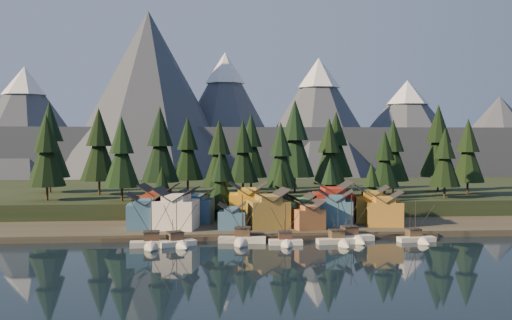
{
  "coord_description": "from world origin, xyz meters",
  "views": [
    {
      "loc": [
        -16.11,
        -118.03,
        23.55
      ],
      "look_at": [
        -2.89,
        30.0,
        18.36
      ],
      "focal_mm": 40.0,
      "sensor_mm": 36.0,
      "label": 1
    }
  ],
  "objects": [
    {
      "name": "tree_hill_14",
      "position": [
        64.0,
        72.0,
        22.31
      ],
      "size": [
        12.8,
        12.8,
        29.82
      ],
      "color": "#332319",
      "rests_on": "hillside"
    },
    {
      "name": "tree_hill_7",
      "position": [
        6.0,
        48.0,
        18.55
      ],
      "size": [
        9.86,
        9.86,
        22.96
      ],
      "color": "#332319",
      "rests_on": "hillside"
    },
    {
      "name": "boat_4",
      "position": [
        14.28,
        7.66,
        1.95
      ],
      "size": [
        10.54,
        11.37,
        10.84
      ],
      "rotation": [
        0.0,
        0.0,
        0.07
      ],
      "color": "silver",
      "rests_on": "ground"
    },
    {
      "name": "house_front_0",
      "position": [
        -31.02,
        25.42,
        6.17
      ],
      "size": [
        9.17,
        8.7,
        8.89
      ],
      "rotation": [
        0.0,
        0.0,
        0.03
      ],
      "color": "teal",
      "rests_on": "shore_strip"
    },
    {
      "name": "tree_hill_6",
      "position": [
        -4.0,
        65.0,
        19.22
      ],
      "size": [
        10.38,
        10.38,
        24.18
      ],
      "color": "#332319",
      "rests_on": "hillside"
    },
    {
      "name": "tree_shore_2",
      "position": [
        5.0,
        40.0,
        10.2
      ],
      "size": [
        6.84,
        6.84,
        15.94
      ],
      "color": "#332319",
      "rests_on": "shore_strip"
    },
    {
      "name": "tree_hill_3",
      "position": [
        -30.0,
        60.0,
        21.31
      ],
      "size": [
        12.02,
        12.02,
        28.0
      ],
      "color": "#332319",
      "rests_on": "hillside"
    },
    {
      "name": "house_front_4",
      "position": [
        9.31,
        21.36,
        5.23
      ],
      "size": [
        8.09,
        8.55,
        7.11
      ],
      "rotation": [
        0.0,
        0.0,
        0.17
      ],
      "color": "#9C6237",
      "rests_on": "shore_strip"
    },
    {
      "name": "house_back_3",
      "position": [
        9.36,
        33.12,
        5.54
      ],
      "size": [
        8.57,
        7.89,
        7.69
      ],
      "rotation": [
        0.0,
        0.0,
        0.17
      ],
      "color": "#447E47",
      "rests_on": "shore_strip"
    },
    {
      "name": "mountain_ridge",
      "position": [
        -4.2,
        213.59,
        26.06
      ],
      "size": [
        560.0,
        190.0,
        90.0
      ],
      "color": "#4F5465",
      "rests_on": "ground"
    },
    {
      "name": "boat_0",
      "position": [
        -27.92,
        7.48,
        2.36
      ],
      "size": [
        9.78,
        10.51,
        11.98
      ],
      "rotation": [
        0.0,
        0.0,
        0.08
      ],
      "color": "beige",
      "rests_on": "ground"
    },
    {
      "name": "tree_hill_12",
      "position": [
        46.0,
        66.0,
        19.38
      ],
      "size": [
        10.51,
        10.51,
        24.47
      ],
      "color": "#332319",
      "rests_on": "hillside"
    },
    {
      "name": "house_front_6",
      "position": [
        29.8,
        25.16,
        6.23
      ],
      "size": [
        10.16,
        9.75,
        9.0
      ],
      "rotation": [
        0.0,
        0.0,
        -0.15
      ],
      "color": "#B8822F",
      "rests_on": "shore_strip"
    },
    {
      "name": "house_back_0",
      "position": [
        -28.17,
        31.95,
        7.03
      ],
      "size": [
        10.68,
        10.34,
        10.54
      ],
      "rotation": [
        0.0,
        0.0,
        -0.12
      ],
      "color": "maroon",
      "rests_on": "shore_strip"
    },
    {
      "name": "ground",
      "position": [
        0.0,
        0.0,
        0.0
      ],
      "size": [
        500.0,
        500.0,
        0.0
      ],
      "primitive_type": "plane",
      "color": "black",
      "rests_on": "ground"
    },
    {
      "name": "house_back_2",
      "position": [
        -4.58,
        33.74,
        7.18
      ],
      "size": [
        10.87,
        10.1,
        10.82
      ],
      "rotation": [
        0.0,
        0.0,
        -0.08
      ],
      "color": "gold",
      "rests_on": "shore_strip"
    },
    {
      "name": "tree_hill_4",
      "position": [
        -22.0,
        75.0,
        19.98
      ],
      "size": [
        10.98,
        10.98,
        25.57
      ],
      "color": "#332319",
      "rests_on": "hillside"
    },
    {
      "name": "dock",
      "position": [
        0.0,
        16.5,
        0.5
      ],
      "size": [
        80.0,
        4.0,
        1.0
      ],
      "primitive_type": "cube",
      "color": "#42392F",
      "rests_on": "ground"
    },
    {
      "name": "tree_hill_17",
      "position": [
        68.0,
        58.0,
        19.41
      ],
      "size": [
        10.53,
        10.53,
        24.53
      ],
      "color": "#332319",
      "rests_on": "hillside"
    },
    {
      "name": "shore_strip",
      "position": [
        0.0,
        40.0,
        0.75
      ],
      "size": [
        400.0,
        50.0,
        1.5
      ],
      "primitive_type": "cube",
      "color": "#373128",
      "rests_on": "ground"
    },
    {
      "name": "boat_1",
      "position": [
        -22.01,
        8.31,
        2.28
      ],
      "size": [
        8.98,
        9.58,
        11.25
      ],
      "rotation": [
        0.0,
        0.0,
        0.38
      ],
      "color": "white",
      "rests_on": "ground"
    },
    {
      "name": "boat_2",
      "position": [
        -7.86,
        10.8,
        2.24
      ],
      "size": [
        11.45,
        12.23,
        12.19
      ],
      "rotation": [
        0.0,
        0.0,
        -0.13
      ],
      "color": "beige",
      "rests_on": "ground"
    },
    {
      "name": "house_back_4",
      "position": [
        18.44,
        33.99,
        7.2
      ],
      "size": [
        10.33,
        9.94,
        10.86
      ],
      "rotation": [
        0.0,
        0.0,
        -0.04
      ],
      "color": "maroon",
      "rests_on": "shore_strip"
    },
    {
      "name": "tree_hill_15",
      "position": [
        0.0,
        82.0,
        20.81
      ],
      "size": [
        11.63,
        11.63,
        27.09
      ],
      "color": "#332319",
      "rests_on": "hillside"
    },
    {
      "name": "boat_5",
      "position": [
        18.39,
        11.16,
        2.27
      ],
      "size": [
        10.5,
        11.19,
        11.91
      ],
      "rotation": [
        0.0,
        0.0,
        0.14
      ],
      "color": "white",
      "rests_on": "ground"
    },
    {
      "name": "tree_hill_10",
      "position": [
        30.0,
        80.0,
        21.18
      ],
      "size": [
        11.92,
        11.92,
        27.77
      ],
      "color": "#332319",
      "rests_on": "hillside"
    },
    {
      "name": "tree_hill_13",
      "position": [
        56.0,
        48.0,
        17.69
      ],
      "size": [
        9.19,
        9.19,
        21.4
      ],
      "color": "#332319",
      "rests_on": "hillside"
    },
    {
      "name": "tree_shore_0",
      "position": [
        -28.0,
        40.0,
        9.67
      ],
      "size": [
        6.43,
        6.43,
        14.97
      ],
      "color": "#332319",
      "rests_on": "shore_strip"
    },
    {
      "name": "house_back_5",
      "position": [
        28.57,
        31.71,
        6.6
      ],
      "size": [
        10.17,
        10.25,
        9.72
      ],
      "rotation": [
        0.0,
        0.0,
        -0.19
      ],
      "color": "#A5812A",
      "rests_on": "shore_strip"
    },
    {
      "name": "tree_hill_5",
      "position": [
        -12.0,
        50.0,
        19.02
      ],
      "size": [
        10.23,
        10.23,
        23.83
      ],
      "color": "#332319",
      "rests_on": "hillside"
    },
    {
      "name": "tree_hill_9",
      "position": [
        22.0,
        55.0,
        19.35
      ],
      "size": [
        10.48,
        10.48,
        24.42
      ],
      "color": "#332319",
      "rests_on": "hillside"
    },
    {
      "name": "boat_6",
      "position": [
        32.88,
        8.81,
        1.97
      ],
      "size": [
        9.12,
        9.78,
        10.37
      ],
      "rotation": [
        0.0,
        0.0,
        0.1
      ],
      "color": "silver",
      "rests_on": "ground"
    },
    {
      "name": "tree_hill_8",
      "position": [
        14.0,
        72.0,
        23.09
      ],
      "size": [
        13.41,
        13.41,
        31.25
      ],
      "color": "#332319",
      "rests_on": "hillside"
    },
    {
      "name": "tree_hill_11",
      "position": [
        38.0,
        50.0,
        17.19
      ],
      "size": [
        8.79,
        8.79,
        20.48
      ],
      "color": "#332319",
      "rests_on": "hillside"
    },
    {
      "name": "tree_hill_16",
      "position": [
        -68.0,
        78.0,
        22.69
      ],
      "size": [
        13.1,
        13.1,
        30.53
      ],
      "color": "#332319",
      "rests_on": "hillside"
    },
    {
      "name": "tree_shore_4",
      "position": [
        31.0,
        40.0,
        10.11
      ],
      "size": [
        6.77,
        6.77,
        15.77
      ],
      "color": "#332319",
      "rests_on": "shore_strip"
    },
    {
      "name": "boat_3",
      "position": [
        1.88,
        7.84,
        2.11
      ],
      "size": [
        7.88,
        8.53,
        10.36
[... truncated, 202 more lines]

